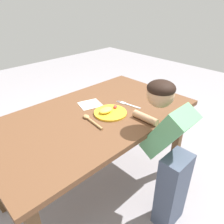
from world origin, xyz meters
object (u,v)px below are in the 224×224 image
fork (128,105)px  person (169,156)px  plate (109,112)px  spoon (90,120)px

fork → person: person is taller
plate → fork: size_ratio=1.10×
spoon → plate: bearing=-89.3°
fork → person: size_ratio=0.20×
spoon → fork: bearing=-86.6°
plate → person: size_ratio=0.22×
fork → plate: bearing=79.7°
plate → person: bearing=-77.2°
person → fork: bearing=78.0°
plate → spoon: bearing=174.1°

